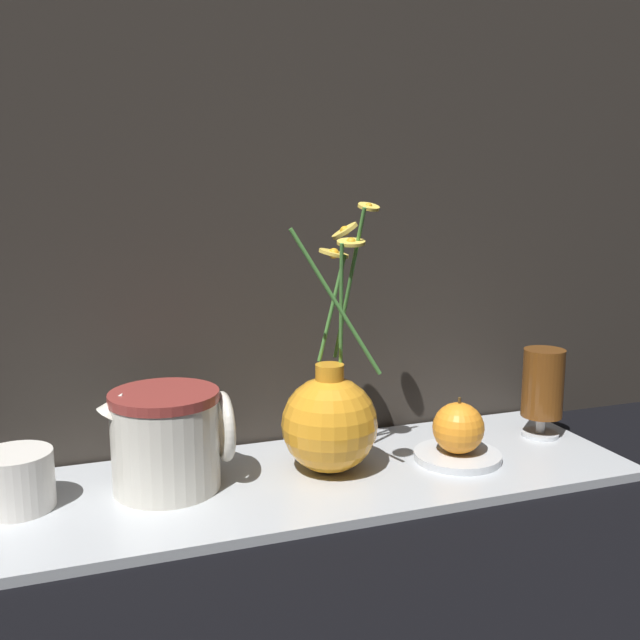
# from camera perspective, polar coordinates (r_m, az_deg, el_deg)

# --- Properties ---
(ground_plane) EXTENTS (6.00, 6.00, 0.00)m
(ground_plane) POSITION_cam_1_polar(r_m,az_deg,el_deg) (0.95, -0.39, -12.89)
(ground_plane) COLOR black
(shelf) EXTENTS (0.84, 0.28, 0.01)m
(shelf) POSITION_cam_1_polar(r_m,az_deg,el_deg) (0.95, -0.39, -12.56)
(shelf) COLOR #B2B7BC
(shelf) RESTS_ON ground_plane
(backdrop_wall) EXTENTS (1.34, 0.02, 1.10)m
(backdrop_wall) POSITION_cam_1_polar(r_m,az_deg,el_deg) (1.03, -3.40, 20.10)
(backdrop_wall) COLOR #2D2823
(backdrop_wall) RESTS_ON ground_plane
(vase_with_flowers) EXTENTS (0.14, 0.19, 0.35)m
(vase_with_flowers) POSITION_cam_1_polar(r_m,az_deg,el_deg) (0.93, 0.79, -8.01)
(vase_with_flowers) COLOR orange
(vase_with_flowers) RESTS_ON shelf
(yellow_mug) EXTENTS (0.09, 0.08, 0.07)m
(yellow_mug) POSITION_cam_1_polar(r_m,az_deg,el_deg) (0.91, -23.26, -11.73)
(yellow_mug) COLOR silver
(yellow_mug) RESTS_ON shelf
(ceramic_pitcher) EXTENTS (0.16, 0.13, 0.14)m
(ceramic_pitcher) POSITION_cam_1_polar(r_m,az_deg,el_deg) (0.90, -12.11, -9.02)
(ceramic_pitcher) COLOR beige
(ceramic_pitcher) RESTS_ON shelf
(tea_glass) EXTENTS (0.06, 0.06, 0.13)m
(tea_glass) POSITION_cam_1_polar(r_m,az_deg,el_deg) (1.11, 17.40, -5.04)
(tea_glass) COLOR silver
(tea_glass) RESTS_ON shelf
(saucer_plate) EXTENTS (0.12, 0.12, 0.01)m
(saucer_plate) POSITION_cam_1_polar(r_m,az_deg,el_deg) (1.01, 10.93, -10.63)
(saucer_plate) COLOR silver
(saucer_plate) RESTS_ON shelf
(orange_fruit) EXTENTS (0.07, 0.07, 0.08)m
(orange_fruit) POSITION_cam_1_polar(r_m,az_deg,el_deg) (0.99, 11.01, -8.48)
(orange_fruit) COLOR orange
(orange_fruit) RESTS_ON saucer_plate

